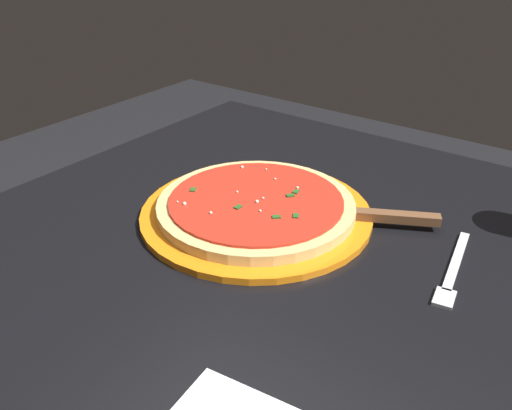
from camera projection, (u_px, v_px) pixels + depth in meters
name	position (u px, v px, depth m)	size (l,w,h in m)	color
restaurant_table	(264.00, 311.00, 0.88)	(0.90, 0.85, 0.76)	black
serving_plate	(256.00, 213.00, 0.84)	(0.35, 0.35, 0.01)	orange
pizza	(256.00, 205.00, 0.83)	(0.30, 0.30, 0.02)	#DBB26B
pizza_server	(367.00, 216.00, 0.81)	(0.14, 0.22, 0.01)	silver
fork	(452.00, 272.00, 0.71)	(0.19, 0.05, 0.00)	silver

